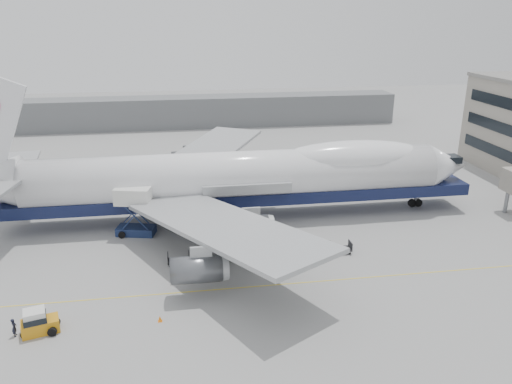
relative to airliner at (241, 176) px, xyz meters
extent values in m
plane|color=gray|center=(-0.64, -12.00, -5.62)|extent=(260.00, 260.00, 0.00)
cube|color=gold|center=(-0.64, -18.00, -5.62)|extent=(60.00, 0.15, 0.01)
cylinder|color=slate|center=(35.36, -4.00, -4.12)|extent=(0.50, 0.50, 3.00)
cube|color=slate|center=(-10.64, 58.00, -2.12)|extent=(110.00, 8.00, 7.00)
cylinder|color=white|center=(-0.64, 0.00, 0.08)|extent=(52.00, 6.40, 6.40)
cube|color=#0F1639|center=(0.36, 0.00, -2.48)|extent=(60.00, 5.76, 1.50)
cone|color=white|center=(28.36, 0.00, 0.08)|extent=(6.00, 6.40, 6.40)
ellipsoid|color=white|center=(14.96, 0.00, 1.84)|extent=(20.67, 5.78, 4.56)
cube|color=#9EA0A3|center=(-3.64, -14.28, -0.52)|extent=(20.35, 26.74, 2.26)
cube|color=#9EA0A3|center=(-3.64, 14.28, -0.52)|extent=(20.35, 26.74, 2.26)
cylinder|color=#595B60|center=(-6.64, 19.00, -2.72)|extent=(4.80, 2.60, 2.60)
cylinder|color=#595B60|center=(-0.64, 10.00, -2.72)|extent=(4.80, 2.60, 2.60)
cylinder|color=#595B60|center=(-0.64, -10.00, -2.72)|extent=(4.80, 2.60, 2.60)
cylinder|color=#595B60|center=(-6.64, -19.00, -2.72)|extent=(4.80, 2.60, 2.60)
cylinder|color=slate|center=(24.36, 0.00, -4.37)|extent=(0.36, 0.36, 2.50)
cylinder|color=black|center=(24.36, 0.00, -5.07)|extent=(1.10, 0.45, 1.10)
cylinder|color=slate|center=(-3.64, -3.00, -4.37)|extent=(0.36, 0.36, 2.50)
cylinder|color=black|center=(-3.64, -3.00, -5.07)|extent=(1.10, 0.45, 1.10)
cylinder|color=slate|center=(-3.64, 3.00, -4.37)|extent=(0.36, 0.36, 2.50)
cylinder|color=black|center=(-3.64, 3.00, -5.07)|extent=(1.10, 0.45, 1.10)
cube|color=#1A284E|center=(-13.35, -3.50, -5.13)|extent=(4.91, 3.17, 1.00)
cube|color=silver|center=(-13.35, -3.50, -0.62)|extent=(4.60, 3.26, 1.99)
cube|color=#1A284E|center=(-13.35, -4.50, -2.82)|extent=(3.18, 0.87, 3.58)
cube|color=#1A284E|center=(-13.35, -2.50, -2.82)|extent=(3.18, 0.87, 3.58)
cube|color=slate|center=(-13.35, -2.05, -0.62)|extent=(2.37, 1.56, 0.15)
cylinder|color=black|center=(-14.98, -4.41, -5.22)|extent=(0.81, 0.32, 0.81)
cylinder|color=black|center=(-14.98, -2.59, -5.22)|extent=(0.81, 0.32, 0.81)
cylinder|color=black|center=(-11.72, -4.41, -5.22)|extent=(0.81, 0.32, 0.81)
cylinder|color=black|center=(-11.72, -2.59, -5.22)|extent=(0.81, 0.32, 0.81)
cube|color=orange|center=(-19.92, -22.57, -5.04)|extent=(3.27, 2.31, 1.16)
cube|color=silver|center=(-20.23, -22.65, -3.98)|extent=(2.02, 1.87, 1.06)
cube|color=black|center=(-20.23, -22.65, -4.20)|extent=(2.15, 2.00, 0.53)
cylinder|color=black|center=(-20.98, -23.25, -5.25)|extent=(0.74, 0.32, 0.74)
cylinder|color=black|center=(-20.98, -21.88, -5.25)|extent=(0.74, 0.32, 0.74)
cylinder|color=black|center=(-18.87, -23.25, -5.25)|extent=(0.74, 0.32, 0.74)
cylinder|color=black|center=(-18.87, -21.88, -5.25)|extent=(0.74, 0.32, 0.74)
imported|color=black|center=(-21.92, -22.77, -4.82)|extent=(0.44, 0.62, 1.62)
cone|color=orange|center=(-10.06, -22.54, -5.34)|extent=(0.36, 0.36, 0.56)
cube|color=orange|center=(-10.06, -22.54, -5.61)|extent=(0.38, 0.38, 0.03)
cube|color=#2D2D30|center=(-8.34, -12.17, -5.17)|extent=(2.30, 1.35, 0.18)
cube|color=#2D2D30|center=(-9.44, -12.17, -4.77)|extent=(0.08, 1.35, 0.90)
cube|color=#2D2D30|center=(-7.24, -12.17, -4.77)|extent=(0.08, 1.35, 0.90)
cylinder|color=black|center=(-9.19, -12.72, -5.47)|extent=(0.30, 0.12, 0.30)
cylinder|color=black|center=(-9.19, -11.62, -5.47)|extent=(0.30, 0.12, 0.30)
cylinder|color=black|center=(-7.49, -12.72, -5.47)|extent=(0.30, 0.12, 0.30)
cylinder|color=black|center=(-7.49, -11.62, -5.47)|extent=(0.30, 0.12, 0.30)
cube|color=#2D2D30|center=(-4.74, -12.17, -5.17)|extent=(2.30, 1.35, 0.18)
cube|color=#2D2D30|center=(-5.84, -12.17, -4.77)|extent=(0.08, 1.35, 0.90)
cube|color=#2D2D30|center=(-3.64, -12.17, -4.77)|extent=(0.08, 1.35, 0.90)
cylinder|color=black|center=(-5.59, -12.72, -5.47)|extent=(0.30, 0.12, 0.30)
cylinder|color=black|center=(-5.59, -11.62, -5.47)|extent=(0.30, 0.12, 0.30)
cylinder|color=black|center=(-3.89, -12.72, -5.47)|extent=(0.30, 0.12, 0.30)
cylinder|color=black|center=(-3.89, -11.62, -5.47)|extent=(0.30, 0.12, 0.30)
cube|color=#2D2D30|center=(-1.14, -12.17, -5.17)|extent=(2.30, 1.35, 0.18)
cube|color=#2D2D30|center=(-2.24, -12.17, -4.77)|extent=(0.08, 1.35, 0.90)
cube|color=#2D2D30|center=(-0.04, -12.17, -4.77)|extent=(0.08, 1.35, 0.90)
cylinder|color=black|center=(-1.99, -12.72, -5.47)|extent=(0.30, 0.12, 0.30)
cylinder|color=black|center=(-1.99, -11.62, -5.47)|extent=(0.30, 0.12, 0.30)
cylinder|color=black|center=(-0.29, -12.72, -5.47)|extent=(0.30, 0.12, 0.30)
cylinder|color=black|center=(-0.29, -11.62, -5.47)|extent=(0.30, 0.12, 0.30)
cube|color=#2D2D30|center=(2.46, -12.17, -5.17)|extent=(2.30, 1.35, 0.18)
cube|color=#2D2D30|center=(1.36, -12.17, -4.77)|extent=(0.08, 1.35, 0.90)
cube|color=#2D2D30|center=(3.56, -12.17, -4.77)|extent=(0.08, 1.35, 0.90)
cylinder|color=black|center=(1.61, -12.72, -5.47)|extent=(0.30, 0.12, 0.30)
cylinder|color=black|center=(1.61, -11.62, -5.47)|extent=(0.30, 0.12, 0.30)
cylinder|color=black|center=(3.31, -12.72, -5.47)|extent=(0.30, 0.12, 0.30)
cylinder|color=black|center=(3.31, -11.62, -5.47)|extent=(0.30, 0.12, 0.30)
cube|color=#2D2D30|center=(6.07, -12.17, -5.17)|extent=(2.30, 1.35, 0.18)
cube|color=#2D2D30|center=(4.97, -12.17, -4.77)|extent=(0.08, 1.35, 0.90)
cube|color=#2D2D30|center=(7.17, -12.17, -4.77)|extent=(0.08, 1.35, 0.90)
cylinder|color=black|center=(5.22, -12.72, -5.47)|extent=(0.30, 0.12, 0.30)
cylinder|color=black|center=(5.22, -11.62, -5.47)|extent=(0.30, 0.12, 0.30)
cylinder|color=black|center=(6.92, -12.72, -5.47)|extent=(0.30, 0.12, 0.30)
cylinder|color=black|center=(6.92, -11.62, -5.47)|extent=(0.30, 0.12, 0.30)
cube|color=#2D2D30|center=(9.67, -12.17, -5.17)|extent=(2.30, 1.35, 0.18)
cube|color=#2D2D30|center=(8.57, -12.17, -4.77)|extent=(0.08, 1.35, 0.90)
cube|color=#2D2D30|center=(10.77, -12.17, -4.77)|extent=(0.08, 1.35, 0.90)
cylinder|color=black|center=(8.82, -12.72, -5.47)|extent=(0.30, 0.12, 0.30)
cylinder|color=black|center=(8.82, -11.62, -5.47)|extent=(0.30, 0.12, 0.30)
cylinder|color=black|center=(10.52, -12.72, -5.47)|extent=(0.30, 0.12, 0.30)
cylinder|color=black|center=(10.52, -11.62, -5.47)|extent=(0.30, 0.12, 0.30)
camera|label=1|loc=(-7.52, -60.56, 19.67)|focal=35.00mm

